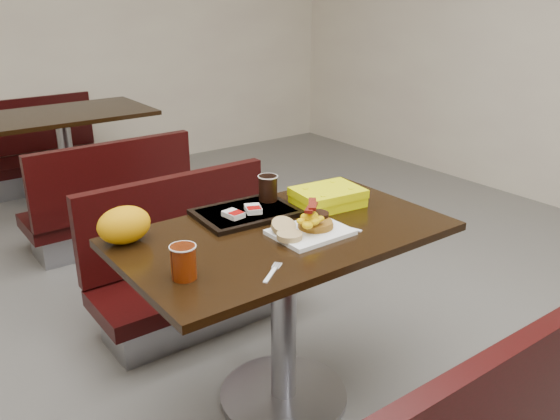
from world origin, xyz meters
TOP-DOWN VIEW (x-y plane):
  - floor at (0.00, 0.00)m, footprint 6.00×7.00m
  - wall_back at (0.00, 3.50)m, footprint 6.00×0.01m
  - table_near at (0.00, 0.00)m, footprint 1.20×0.70m
  - bench_near_n at (0.00, 0.70)m, footprint 1.00×0.46m
  - table_far at (0.00, 2.60)m, footprint 1.20×0.70m
  - bench_far_s at (0.00, 1.90)m, footprint 1.00×0.46m
  - bench_far_n at (0.00, 3.30)m, footprint 1.00×0.46m
  - platter at (0.06, -0.08)m, footprint 0.27×0.21m
  - pancake_stack at (0.09, -0.07)m, footprint 0.14×0.14m
  - sausage_patty at (0.12, -0.04)m, footprint 0.10×0.10m
  - scrambled_eggs at (0.05, -0.09)m, footprint 0.11×0.10m
  - bacon_strips at (0.07, -0.07)m, footprint 0.16×0.15m
  - muffin_bottom at (-0.05, -0.10)m, footprint 0.11×0.11m
  - muffin_top at (-0.03, -0.04)m, footprint 0.10×0.10m
  - coffee_cup_near at (-0.47, -0.11)m, footprint 0.08×0.08m
  - fork at (-0.25, -0.26)m, footprint 0.13×0.10m
  - knife at (0.19, -0.09)m, footprint 0.07×0.17m
  - condiment_syrup at (-0.07, 0.11)m, footprint 0.05×0.05m
  - condiment_ketchup at (-0.03, -0.01)m, footprint 0.05×0.04m
  - tray at (-0.02, 0.21)m, footprint 0.40×0.29m
  - hashbrown_sleeve_left at (-0.10, 0.19)m, footprint 0.07×0.08m
  - hashbrown_sleeve_right at (-0.01, 0.19)m, footprint 0.08×0.10m
  - coffee_cup_far at (0.11, 0.26)m, footprint 0.10×0.10m
  - clamshell at (0.30, 0.10)m, footprint 0.29×0.23m
  - paper_bag at (-0.51, 0.25)m, footprint 0.21×0.17m

SIDE VIEW (x-z plane):
  - floor at x=0.00m, z-range -0.01..0.01m
  - bench_near_n at x=0.00m, z-range 0.00..0.72m
  - bench_far_s at x=0.00m, z-range 0.00..0.72m
  - bench_far_n at x=0.00m, z-range 0.00..0.72m
  - table_near at x=0.00m, z-range 0.00..0.75m
  - table_far at x=0.00m, z-range 0.00..0.75m
  - knife at x=0.19m, z-range 0.75..0.75m
  - fork at x=-0.25m, z-range 0.75..0.75m
  - condiment_syrup at x=-0.07m, z-range 0.75..0.76m
  - condiment_ketchup at x=-0.03m, z-range 0.75..0.76m
  - platter at x=0.06m, z-range 0.75..0.77m
  - tray at x=-0.02m, z-range 0.75..0.77m
  - muffin_bottom at x=-0.05m, z-range 0.77..0.79m
  - hashbrown_sleeve_left at x=-0.10m, z-range 0.77..0.79m
  - hashbrown_sleeve_right at x=-0.01m, z-range 0.77..0.79m
  - pancake_stack at x=0.09m, z-range 0.77..0.79m
  - clamshell at x=0.30m, z-range 0.75..0.82m
  - muffin_top at x=-0.03m, z-range 0.76..0.81m
  - sausage_patty at x=0.12m, z-range 0.79..0.81m
  - coffee_cup_near at x=-0.47m, z-range 0.75..0.86m
  - paper_bag at x=-0.51m, z-range 0.75..0.88m
  - scrambled_eggs at x=0.05m, z-range 0.79..0.84m
  - coffee_cup_far at x=0.11m, z-range 0.77..0.87m
  - bacon_strips at x=0.07m, z-range 0.84..0.86m
  - wall_back at x=0.00m, z-range 0.00..2.80m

